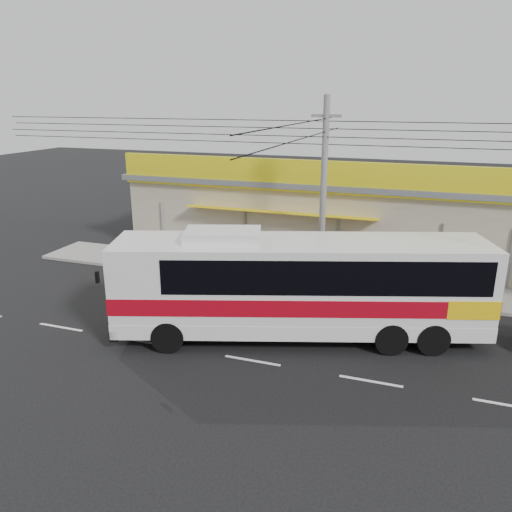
{
  "coord_description": "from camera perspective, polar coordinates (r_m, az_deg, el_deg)",
  "views": [
    {
      "loc": [
        5.11,
        -16.84,
        8.59
      ],
      "look_at": [
        -1.43,
        2.0,
        2.28
      ],
      "focal_mm": 35.0,
      "sensor_mm": 36.0,
      "label": 1
    }
  ],
  "objects": [
    {
      "name": "motorbike_dark",
      "position": [
        29.38,
        -13.8,
        1.54
      ],
      "size": [
        1.98,
        1.46,
        1.18
      ],
      "primitive_type": "imported",
      "rotation": [
        0.0,
        0.0,
        1.05
      ],
      "color": "black",
      "rests_on": "sidewalk"
    },
    {
      "name": "coach_bus",
      "position": [
        18.29,
        5.73,
        -2.92
      ],
      "size": [
        13.67,
        6.86,
        4.15
      ],
      "rotation": [
        0.0,
        0.0,
        0.31
      ],
      "color": "silver",
      "rests_on": "ground"
    },
    {
      "name": "lane_markings",
      "position": [
        17.48,
        -0.42,
        -11.88
      ],
      "size": [
        50.0,
        0.12,
        0.01
      ],
      "primitive_type": null,
      "color": "silver",
      "rests_on": "ground"
    },
    {
      "name": "storefront_building",
      "position": [
        29.52,
        8.74,
        5.05
      ],
      "size": [
        22.6,
        9.2,
        5.7
      ],
      "color": "gray",
      "rests_on": "ground"
    },
    {
      "name": "ground",
      "position": [
        19.59,
        2.05,
        -8.47
      ],
      "size": [
        120.0,
        120.0,
        0.0
      ],
      "primitive_type": "plane",
      "color": "black",
      "rests_on": "ground"
    },
    {
      "name": "sidewalk",
      "position": [
        24.91,
        6.14,
        -2.54
      ],
      "size": [
        30.0,
        3.2,
        0.15
      ],
      "primitive_type": "cube",
      "color": "gray",
      "rests_on": "ground"
    },
    {
      "name": "motorbike_red",
      "position": [
        28.71,
        -14.54,
        0.99
      ],
      "size": [
        2.11,
        1.0,
        1.06
      ],
      "primitive_type": "imported",
      "rotation": [
        0.0,
        0.0,
        1.42
      ],
      "color": "maroon",
      "rests_on": "sidewalk"
    },
    {
      "name": "utility_pole",
      "position": [
        22.36,
        7.98,
        13.9
      ],
      "size": [
        34.0,
        14.0,
        8.77
      ],
      "color": "#626260",
      "rests_on": "ground"
    }
  ]
}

